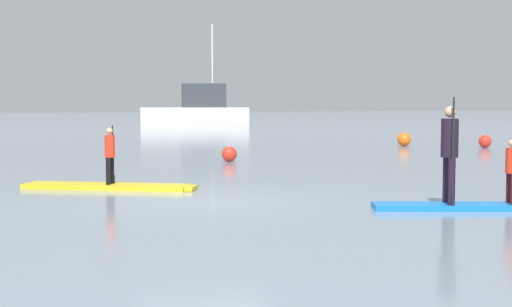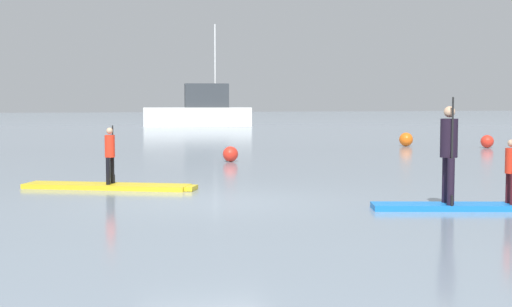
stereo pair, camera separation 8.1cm
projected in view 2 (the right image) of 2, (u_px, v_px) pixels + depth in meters
The scene contains 10 objects.
ground_plane at pixel (208, 202), 13.31m from camera, with size 240.00×240.00×0.00m, color gray.
paddleboard_near at pixel (110, 186), 15.34m from camera, with size 3.59×2.27×0.10m.
paddler_child_solo at pixel (110, 152), 15.30m from camera, with size 0.28×0.38×1.24m.
paddleboard_far at pixel (465, 207), 12.36m from camera, with size 3.20×1.49×0.10m.
paddler_adult at pixel (449, 148), 12.28m from camera, with size 0.37×0.50×1.82m.
paddler_child_front at pixel (511, 168), 12.29m from camera, with size 0.24×0.38×1.25m.
fishing_boat_green_midground at pixel (200, 111), 55.39m from camera, with size 8.41×3.18×7.80m.
mooring_buoy_near at pixel (406, 139), 30.13m from camera, with size 0.57×0.57×0.57m, color orange.
mooring_buoy_mid at pixel (487, 141), 29.06m from camera, with size 0.52×0.52×0.52m, color red.
mooring_buoy_far at pixel (230, 154), 22.29m from camera, with size 0.48×0.48×0.48m, color red.
Camera 2 is at (-3.16, -12.86, 1.84)m, focal length 50.62 mm.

